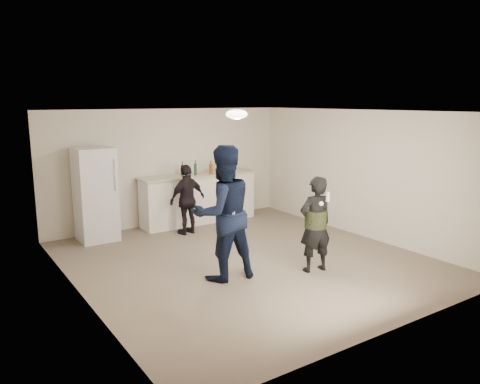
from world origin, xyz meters
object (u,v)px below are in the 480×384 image
man (223,213)px  spectator (187,199)px  fridge (95,194)px  shaker (188,171)px  woman (315,224)px  counter (199,199)px

man → spectator: man is taller
fridge → shaker: (2.03, 0.06, 0.28)m
man → woman: size_ratio=1.34×
counter → woman: bearing=-89.0°
man → woman: man is taller
fridge → shaker: bearing=1.7°
woman → spectator: (-0.69, 3.01, -0.05)m
counter → fridge: (-2.29, -0.07, 0.38)m
spectator → fridge: bearing=-30.2°
fridge → man: bearing=-72.1°
counter → shaker: shaker is taller
counter → woman: woman is taller
shaker → counter: bearing=2.5°
woman → counter: bearing=-79.3°
counter → spectator: 0.94m
fridge → man: 3.23m
fridge → woman: (2.36, -3.61, -0.14)m
shaker → woman: woman is taller
counter → woman: size_ratio=1.70×
fridge → spectator: fridge is taller
man → spectator: size_ratio=1.43×
woman → man: bearing=-11.9°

